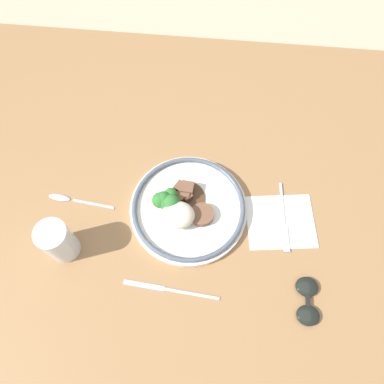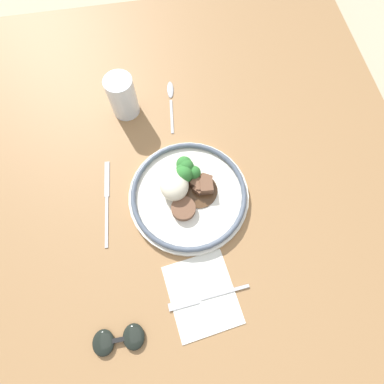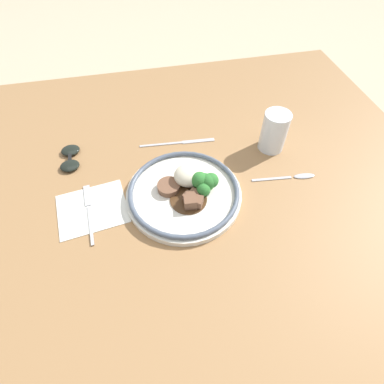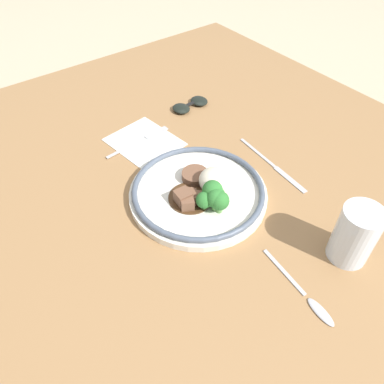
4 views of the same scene
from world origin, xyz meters
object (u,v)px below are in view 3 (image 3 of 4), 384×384
(plate, at_px, (187,190))
(fork, at_px, (89,207))
(juice_glass, at_px, (274,134))
(knife, at_px, (180,143))
(sunglasses, at_px, (70,158))
(spoon, at_px, (296,177))

(plate, relative_size, fork, 1.59)
(juice_glass, height_order, knife, juice_glass)
(plate, distance_m, sunglasses, 0.35)
(spoon, height_order, sunglasses, sunglasses)
(spoon, bearing_deg, juice_glass, 107.09)
(plate, xyz_separation_m, fork, (-0.24, 0.01, -0.02))
(juice_glass, bearing_deg, fork, -167.68)
(knife, relative_size, sunglasses, 2.06)
(fork, relative_size, sunglasses, 1.68)
(plate, relative_size, spoon, 1.68)
(knife, distance_m, spoon, 0.34)
(fork, relative_size, spoon, 1.05)
(fork, xyz_separation_m, knife, (0.26, 0.18, -0.00))
(sunglasses, bearing_deg, fork, -75.23)
(knife, bearing_deg, spoon, -31.17)
(knife, bearing_deg, fork, -140.58)
(knife, height_order, spoon, spoon)
(plate, xyz_separation_m, knife, (0.02, 0.20, -0.02))
(sunglasses, bearing_deg, juice_glass, -7.38)
(plate, xyz_separation_m, sunglasses, (-0.29, 0.19, -0.01))
(fork, distance_m, knife, 0.32)
(knife, bearing_deg, sunglasses, -174.87)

